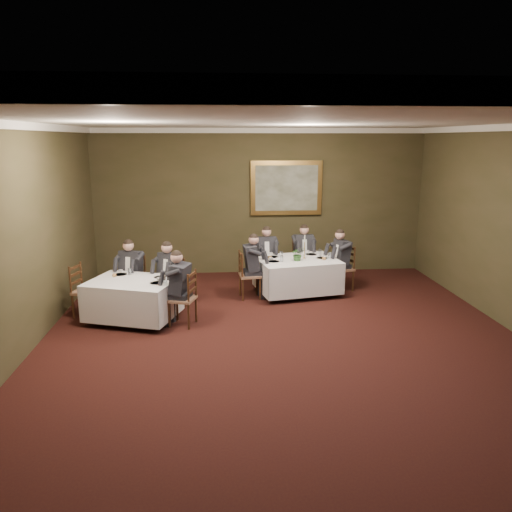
{
  "coord_description": "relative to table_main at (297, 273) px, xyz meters",
  "views": [
    {
      "loc": [
        -1.06,
        -7.06,
        3.25
      ],
      "look_at": [
        -0.35,
        1.84,
        1.15
      ],
      "focal_mm": 35.0,
      "sensor_mm": 36.0,
      "label": 1
    }
  ],
  "objects": [
    {
      "name": "ceiling",
      "position": [
        -0.63,
        -3.11,
        3.05
      ],
      "size": [
        8.0,
        10.0,
        0.1
      ],
      "primitive_type": "cube",
      "color": "silver",
      "rests_on": "back_wall"
    },
    {
      "name": "diner_main_endright",
      "position": [
        1.02,
        0.2,
        0.06
      ],
      "size": [
        0.56,
        0.5,
        1.35
      ],
      "rotation": [
        0.0,
        0.0,
        1.8
      ],
      "color": "black",
      "rests_on": "chair_main_endright"
    },
    {
      "name": "diner_main_endleft",
      "position": [
        -1.02,
        -0.2,
        0.06
      ],
      "size": [
        0.52,
        0.45,
        1.35
      ],
      "rotation": [
        0.0,
        0.0,
        -1.47
      ],
      "color": "black",
      "rests_on": "chair_main_endleft"
    },
    {
      "name": "chair_sec_backright",
      "position": [
        -2.6,
        -0.76,
        -0.17
      ],
      "size": [
        0.6,
        0.59,
        1.0
      ],
      "rotation": [
        0.0,
        0.0,
        2.57
      ],
      "color": "brown",
      "rests_on": "ground"
    },
    {
      "name": "crown_molding",
      "position": [
        -0.63,
        -3.11,
        2.99
      ],
      "size": [
        8.0,
        10.0,
        0.12
      ],
      "color": "white",
      "rests_on": "back_wall"
    },
    {
      "name": "chair_main_backright",
      "position": [
        0.28,
        0.93,
        -0.17
      ],
      "size": [
        0.47,
        0.45,
        1.0
      ],
      "rotation": [
        0.0,
        0.0,
        3.22
      ],
      "color": "brown",
      "rests_on": "ground"
    },
    {
      "name": "diner_sec_backright",
      "position": [
        -2.6,
        -0.77,
        0.06
      ],
      "size": [
        0.6,
        0.62,
        1.35
      ],
      "rotation": [
        0.0,
        0.0,
        2.57
      ],
      "color": "black",
      "rests_on": "chair_sec_backright"
    },
    {
      "name": "diner_main_backleft",
      "position": [
        -0.6,
        0.74,
        0.06
      ],
      "size": [
        0.44,
        0.51,
        1.35
      ],
      "rotation": [
        0.0,
        0.0,
        3.22
      ],
      "color": "black",
      "rests_on": "chair_main_backleft"
    },
    {
      "name": "chair_main_endright",
      "position": [
        1.03,
        0.2,
        -0.17
      ],
      "size": [
        0.51,
        0.52,
        1.0
      ],
      "rotation": [
        0.0,
        0.0,
        1.8
      ],
      "color": "brown",
      "rests_on": "ground"
    },
    {
      "name": "place_setting_table_second",
      "position": [
        -3.47,
        -0.92,
        0.35
      ],
      "size": [
        0.33,
        0.31,
        0.14
      ],
      "color": "white",
      "rests_on": "table_second"
    },
    {
      "name": "chair_main_backleft",
      "position": [
        -0.6,
        0.76,
        -0.17
      ],
      "size": [
        0.47,
        0.45,
        1.0
      ],
      "rotation": [
        0.0,
        0.0,
        3.22
      ],
      "color": "brown",
      "rests_on": "ground"
    },
    {
      "name": "chair_main_endleft",
      "position": [
        -1.04,
        -0.2,
        -0.17
      ],
      "size": [
        0.46,
        0.48,
        1.0
      ],
      "rotation": [
        0.0,
        0.0,
        -1.47
      ],
      "color": "brown",
      "rests_on": "ground"
    },
    {
      "name": "table_second",
      "position": [
        -3.23,
        -1.38,
        -0.0
      ],
      "size": [
        1.82,
        1.59,
        0.67
      ],
      "rotation": [
        0.0,
        0.0,
        -0.32
      ],
      "color": "black",
      "rests_on": "ground"
    },
    {
      "name": "table_main",
      "position": [
        0.0,
        0.0,
        0.0
      ],
      "size": [
        1.88,
        1.57,
        0.67
      ],
      "rotation": [
        0.0,
        0.0,
        0.19
      ],
      "color": "black",
      "rests_on": "ground"
    },
    {
      "name": "front_wall",
      "position": [
        -0.63,
        -8.11,
        1.3
      ],
      "size": [
        8.0,
        0.1,
        3.5
      ],
      "primitive_type": "cube",
      "color": "#36341B",
      "rests_on": "ground"
    },
    {
      "name": "left_wall",
      "position": [
        -4.63,
        -3.11,
        1.3
      ],
      "size": [
        0.1,
        10.0,
        3.5
      ],
      "primitive_type": "cube",
      "color": "#36341B",
      "rests_on": "ground"
    },
    {
      "name": "back_wall",
      "position": [
        -0.63,
        1.89,
        1.3
      ],
      "size": [
        8.0,
        0.1,
        3.5
      ],
      "primitive_type": "cube",
      "color": "#36341B",
      "rests_on": "ground"
    },
    {
      "name": "ground",
      "position": [
        -0.63,
        -3.11,
        -0.45
      ],
      "size": [
        10.0,
        10.0,
        0.0
      ],
      "primitive_type": "plane",
      "color": "black",
      "rests_on": "ground"
    },
    {
      "name": "diner_sec_endright",
      "position": [
        -2.33,
        -1.67,
        0.06
      ],
      "size": [
        0.58,
        0.53,
        1.35
      ],
      "rotation": [
        0.0,
        0.0,
        1.27
      ],
      "color": "black",
      "rests_on": "chair_sec_endright"
    },
    {
      "name": "place_setting_table_main",
      "position": [
        -0.45,
        0.28,
        0.35
      ],
      "size": [
        0.33,
        0.31,
        0.14
      ],
      "color": "white",
      "rests_on": "table_main"
    },
    {
      "name": "chair_sec_endright",
      "position": [
        -2.31,
        -1.68,
        -0.17
      ],
      "size": [
        0.53,
        0.55,
        1.0
      ],
      "rotation": [
        0.0,
        0.0,
        1.27
      ],
      "color": "brown",
      "rests_on": "ground"
    },
    {
      "name": "diner_main_backright",
      "position": [
        0.28,
        0.91,
        0.06
      ],
      "size": [
        0.44,
        0.51,
        1.35
      ],
      "rotation": [
        0.0,
        0.0,
        3.22
      ],
      "color": "black",
      "rests_on": "chair_main_backright"
    },
    {
      "name": "chair_sec_backleft",
      "position": [
        -3.37,
        -0.51,
        -0.17
      ],
      "size": [
        0.55,
        0.54,
        1.0
      ],
      "rotation": [
        0.0,
        0.0,
        2.8
      ],
      "color": "brown",
      "rests_on": "ground"
    },
    {
      "name": "painting",
      "position": [
        0.0,
        1.82,
        1.64
      ],
      "size": [
        1.73,
        0.09,
        1.3
      ],
      "color": "#DEA251",
      "rests_on": "back_wall"
    },
    {
      "name": "centerpiece",
      "position": [
        -0.01,
        -0.13,
        0.47
      ],
      "size": [
        0.31,
        0.28,
        0.31
      ],
      "primitive_type": "imported",
      "rotation": [
        0.0,
        0.0,
        0.16
      ],
      "color": "#2D5926",
      "rests_on": "table_main"
    },
    {
      "name": "chair_sec_endleft",
      "position": [
        -4.15,
        -1.08,
        -0.17
      ],
      "size": [
        0.52,
        0.54,
        1.0
      ],
      "rotation": [
        0.0,
        0.0,
        -1.85
      ],
      "color": "brown",
      "rests_on": "ground"
    },
    {
      "name": "candlestick",
      "position": [
        0.16,
        0.08,
        0.5
      ],
      "size": [
        0.08,
        0.08,
        0.52
      ],
      "color": "#B68E37",
      "rests_on": "table_main"
    },
    {
      "name": "diner_sec_backleft",
      "position": [
        -3.38,
        -0.52,
        0.06
      ],
      "size": [
        0.54,
        0.59,
        1.35
      ],
      "rotation": [
        0.0,
        0.0,
        2.8
      ],
      "color": "black",
      "rests_on": "chair_sec_backleft"
    }
  ]
}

